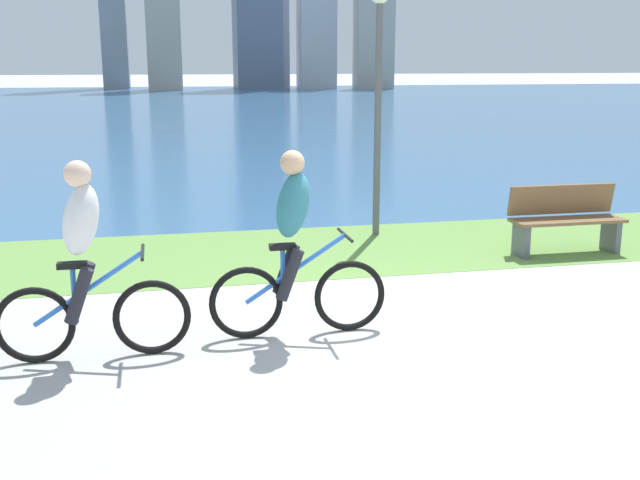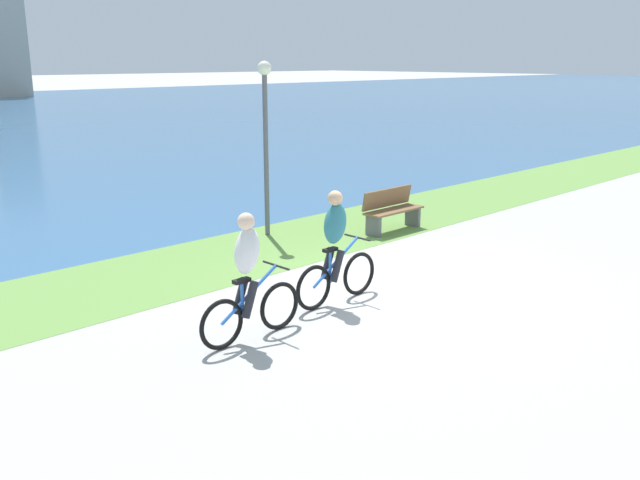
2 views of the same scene
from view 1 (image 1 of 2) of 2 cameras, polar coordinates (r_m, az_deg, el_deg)
ground_plane at (r=7.37m, az=7.74°, el=-6.50°), size 300.00×300.00×0.00m
grass_strip_bayside at (r=10.27m, az=1.77°, el=-0.67°), size 120.00×2.83×0.01m
bay_water_surface at (r=45.59m, az=-9.31°, el=10.00°), size 300.00×68.76×0.00m
cyclist_lead at (r=6.87m, az=-1.92°, el=-0.48°), size 1.65×0.52×1.72m
cyclist_trailing at (r=6.59m, az=-17.23°, el=-1.70°), size 1.63×0.52×1.70m
bench_near_path at (r=10.49m, az=18.00°, el=1.48°), size 1.50×0.47×0.90m
lamppost_tall at (r=10.88m, az=4.43°, el=12.53°), size 0.28×0.28×3.53m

